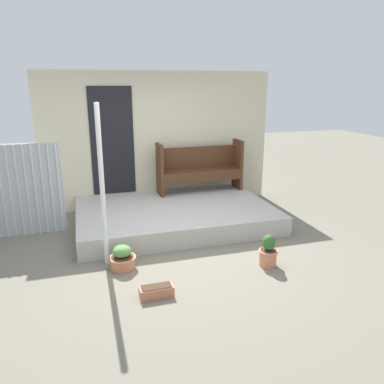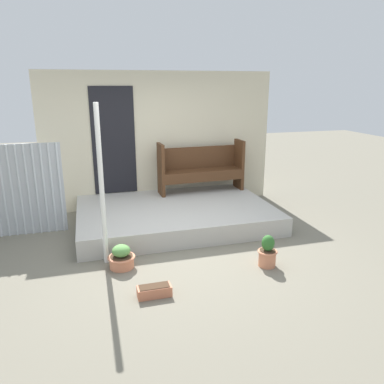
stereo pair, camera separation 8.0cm
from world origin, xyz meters
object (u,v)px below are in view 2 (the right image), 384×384
(bench, at_px, (201,166))
(flower_pot_left, at_px, (122,258))
(planter_box_rect, at_px, (154,291))
(support_post, at_px, (102,187))
(flower_pot_middle, at_px, (267,253))

(bench, height_order, flower_pot_left, bench)
(planter_box_rect, bearing_deg, flower_pot_left, 109.69)
(planter_box_rect, bearing_deg, support_post, 114.96)
(support_post, height_order, flower_pot_middle, support_post)
(flower_pot_middle, bearing_deg, planter_box_rect, -168.53)
(support_post, distance_m, bench, 2.82)
(bench, xyz_separation_m, flower_pot_middle, (0.10, -2.71, -0.62))
(bench, height_order, flower_pot_middle, bench)
(bench, bearing_deg, flower_pot_left, -130.73)
(flower_pot_left, relative_size, planter_box_rect, 0.93)
(bench, distance_m, flower_pot_left, 2.93)
(flower_pot_left, bearing_deg, planter_box_rect, -70.31)
(support_post, relative_size, flower_pot_left, 5.87)
(planter_box_rect, bearing_deg, flower_pot_middle, 11.47)
(support_post, xyz_separation_m, planter_box_rect, (0.48, -1.03, -1.01))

